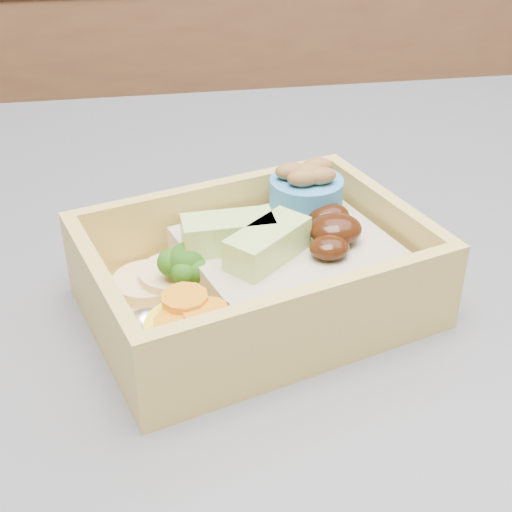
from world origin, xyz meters
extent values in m
cube|color=brown|center=(0.00, 1.20, 0.45)|extent=(3.20, 0.60, 0.90)
cube|color=#3D3D42|center=(0.00, -0.10, 0.90)|extent=(1.24, 0.84, 0.04)
cube|color=#D6B458|center=(0.13, -0.05, 0.92)|extent=(0.21, 0.18, 0.01)
cube|color=#D6B458|center=(0.11, 0.01, 0.95)|extent=(0.17, 0.06, 0.04)
cube|color=#D6B458|center=(0.14, -0.11, 0.95)|extent=(0.17, 0.06, 0.04)
cube|color=#D6B458|center=(0.21, -0.03, 0.95)|extent=(0.04, 0.11, 0.04)
cube|color=#D6B458|center=(0.04, -0.08, 0.95)|extent=(0.04, 0.11, 0.04)
cube|color=tan|center=(0.15, -0.04, 0.94)|extent=(0.13, 0.13, 0.03)
ellipsoid|color=black|center=(0.17, -0.05, 0.96)|extent=(0.04, 0.03, 0.02)
ellipsoid|color=black|center=(0.17, -0.03, 0.96)|extent=(0.03, 0.03, 0.01)
ellipsoid|color=black|center=(0.16, -0.06, 0.96)|extent=(0.03, 0.02, 0.01)
cube|color=#B7E176|center=(0.13, -0.06, 0.96)|extent=(0.05, 0.05, 0.02)
cube|color=#B7E176|center=(0.11, -0.04, 0.96)|extent=(0.05, 0.02, 0.02)
cylinder|color=#88B461|center=(0.09, -0.05, 0.94)|extent=(0.01, 0.01, 0.02)
sphere|color=#2A5F15|center=(0.09, -0.05, 0.95)|extent=(0.02, 0.02, 0.02)
sphere|color=#2A5F15|center=(0.09, -0.04, 0.95)|extent=(0.02, 0.02, 0.02)
sphere|color=#2A5F15|center=(0.08, -0.05, 0.95)|extent=(0.02, 0.02, 0.02)
sphere|color=#2A5F15|center=(0.09, -0.05, 0.95)|extent=(0.01, 0.01, 0.01)
sphere|color=#2A5F15|center=(0.09, -0.05, 0.95)|extent=(0.01, 0.01, 0.01)
sphere|color=#2A5F15|center=(0.09, -0.04, 0.95)|extent=(0.01, 0.01, 0.01)
cylinder|color=yellow|center=(0.08, -0.09, 0.94)|extent=(0.04, 0.04, 0.02)
cylinder|color=orange|center=(0.08, -0.09, 0.95)|extent=(0.02, 0.02, 0.00)
cylinder|color=orange|center=(0.08, -0.10, 0.95)|extent=(0.02, 0.02, 0.00)
cylinder|color=orange|center=(0.09, -0.10, 0.95)|extent=(0.02, 0.02, 0.00)
cylinder|color=orange|center=(0.08, -0.09, 0.96)|extent=(0.02, 0.02, 0.00)
cylinder|color=tan|center=(0.07, -0.03, 0.93)|extent=(0.04, 0.04, 0.01)
cylinder|color=tan|center=(0.08, -0.04, 0.94)|extent=(0.04, 0.04, 0.01)
ellipsoid|color=white|center=(0.09, -0.02, 0.94)|extent=(0.02, 0.02, 0.02)
ellipsoid|color=white|center=(0.06, -0.08, 0.94)|extent=(0.02, 0.02, 0.02)
cylinder|color=#3A87C7|center=(0.16, -0.01, 0.97)|extent=(0.04, 0.04, 0.02)
ellipsoid|color=brown|center=(0.16, -0.01, 0.98)|extent=(0.02, 0.02, 0.01)
ellipsoid|color=brown|center=(0.17, 0.00, 0.98)|extent=(0.02, 0.02, 0.01)
ellipsoid|color=brown|center=(0.15, 0.00, 0.98)|extent=(0.02, 0.02, 0.01)
ellipsoid|color=brown|center=(0.17, -0.01, 0.98)|extent=(0.02, 0.02, 0.01)
ellipsoid|color=brown|center=(0.16, -0.01, 0.98)|extent=(0.02, 0.02, 0.01)
camera|label=1|loc=(0.07, -0.37, 1.16)|focal=50.00mm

